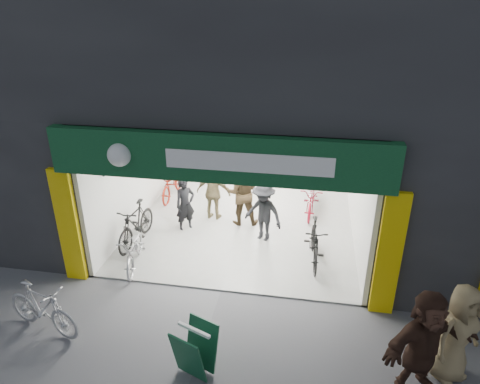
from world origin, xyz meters
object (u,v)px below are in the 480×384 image
(bike_left_front, at_px, (135,250))
(bike_right_front, at_px, (314,243))
(sandwich_board, at_px, (195,350))
(pedestrian_near, at_px, (457,333))
(parked_bike, at_px, (42,308))

(bike_left_front, distance_m, bike_right_front, 4.14)
(sandwich_board, bearing_deg, bike_right_front, 84.95)
(bike_left_front, relative_size, bike_right_front, 0.94)
(pedestrian_near, bearing_deg, sandwich_board, 153.13)
(bike_left_front, xyz_separation_m, bike_right_front, (4.05, 0.86, 0.09))
(parked_bike, xyz_separation_m, pedestrian_near, (7.12, 0.18, 0.37))
(parked_bike, bearing_deg, bike_left_front, -4.15)
(parked_bike, bearing_deg, bike_right_front, -41.24)
(bike_right_front, bearing_deg, sandwich_board, -120.87)
(sandwich_board, bearing_deg, parked_bike, -167.23)
(bike_left_front, relative_size, sandwich_board, 1.79)
(bike_left_front, height_order, bike_right_front, bike_right_front)
(bike_right_front, bearing_deg, pedestrian_near, -56.84)
(bike_left_front, height_order, parked_bike, parked_bike)
(bike_right_front, bearing_deg, bike_left_front, -171.86)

